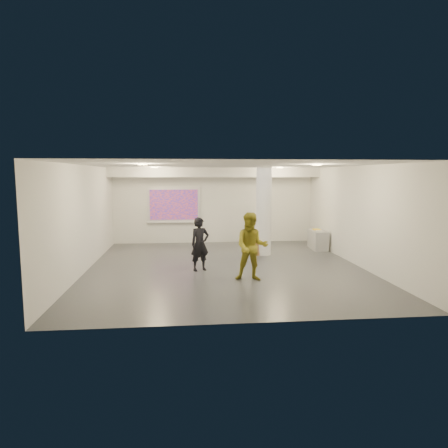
{
  "coord_description": "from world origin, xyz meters",
  "views": [
    {
      "loc": [
        -1.2,
        -11.52,
        2.73
      ],
      "look_at": [
        0.0,
        0.4,
        1.25
      ],
      "focal_mm": 32.0,
      "sensor_mm": 36.0,
      "label": 1
    }
  ],
  "objects": [
    {
      "name": "soffit_band",
      "position": [
        0.0,
        3.95,
        2.82
      ],
      "size": [
        8.0,
        1.1,
        0.36
      ],
      "primitive_type": "cube",
      "color": "silver",
      "rests_on": "ceiling"
    },
    {
      "name": "credenza",
      "position": [
        3.72,
        2.63,
        0.35
      ],
      "size": [
        0.57,
        1.22,
        0.7
      ],
      "primitive_type": "cube",
      "rotation": [
        0.0,
        0.0,
        -0.06
      ],
      "color": "#949799",
      "rests_on": "floor"
    },
    {
      "name": "cardboard_front",
      "position": [
        1.29,
        1.7,
        0.25
      ],
      "size": [
        0.48,
        0.24,
        0.5
      ],
      "primitive_type": "cube",
      "rotation": [
        -0.31,
        0.0,
        0.09
      ],
      "color": "brown",
      "rests_on": "floor"
    },
    {
      "name": "downlight_nw",
      "position": [
        -2.2,
        2.5,
        2.98
      ],
      "size": [
        0.22,
        0.22,
        0.02
      ],
      "primitive_type": "cylinder",
      "color": "#EACD81",
      "rests_on": "ceiling"
    },
    {
      "name": "cardboard_back",
      "position": [
        1.28,
        1.63,
        0.28
      ],
      "size": [
        0.51,
        0.28,
        0.55
      ],
      "primitive_type": "cube",
      "rotation": [
        -0.11,
        0.0,
        0.37
      ],
      "color": "brown",
      "rests_on": "floor"
    },
    {
      "name": "woman",
      "position": [
        -0.76,
        -0.3,
        0.76
      ],
      "size": [
        0.65,
        0.55,
        1.53
      ],
      "primitive_type": "imported",
      "rotation": [
        0.0,
        0.0,
        0.39
      ],
      "color": "black",
      "rests_on": "floor"
    },
    {
      "name": "man",
      "position": [
        0.52,
        -1.51,
        0.89
      ],
      "size": [
        0.96,
        0.8,
        1.77
      ],
      "primitive_type": "imported",
      "rotation": [
        0.0,
        0.0,
        -0.16
      ],
      "color": "olive",
      "rests_on": "floor"
    },
    {
      "name": "downlight_sw",
      "position": [
        -2.2,
        -1.5,
        2.98
      ],
      "size": [
        0.22,
        0.22,
        0.02
      ],
      "primitive_type": "cylinder",
      "color": "#EACD81",
      "rests_on": "ceiling"
    },
    {
      "name": "wall_front",
      "position": [
        0.0,
        -4.5,
        1.5
      ],
      "size": [
        8.0,
        0.01,
        3.0
      ],
      "primitive_type": "cube",
      "color": "silver",
      "rests_on": "floor"
    },
    {
      "name": "downlight_se",
      "position": [
        2.2,
        -1.5,
        2.98
      ],
      "size": [
        0.22,
        0.22,
        0.02
      ],
      "primitive_type": "cylinder",
      "color": "#EACD81",
      "rests_on": "ceiling"
    },
    {
      "name": "postit_pad",
      "position": [
        3.7,
        2.74,
        0.71
      ],
      "size": [
        0.24,
        0.33,
        0.03
      ],
      "primitive_type": "cube",
      "rotation": [
        0.0,
        0.0,
        -0.02
      ],
      "color": "yellow",
      "rests_on": "credenza"
    },
    {
      "name": "downlight_ne",
      "position": [
        2.2,
        2.5,
        2.98
      ],
      "size": [
        0.22,
        0.22,
        0.02
      ],
      "primitive_type": "cylinder",
      "color": "#EACD81",
      "rests_on": "ceiling"
    },
    {
      "name": "wall_left",
      "position": [
        -4.0,
        0.0,
        1.5
      ],
      "size": [
        0.01,
        9.0,
        3.0
      ],
      "primitive_type": "cube",
      "color": "silver",
      "rests_on": "floor"
    },
    {
      "name": "wall_back",
      "position": [
        0.0,
        4.5,
        1.5
      ],
      "size": [
        8.0,
        0.01,
        3.0
      ],
      "primitive_type": "cube",
      "color": "silver",
      "rests_on": "floor"
    },
    {
      "name": "ceiling",
      "position": [
        0.0,
        0.0,
        3.0
      ],
      "size": [
        8.0,
        9.0,
        0.01
      ],
      "primitive_type": "cube",
      "color": "silver",
      "rests_on": "floor"
    },
    {
      "name": "projection_screen",
      "position": [
        -1.6,
        4.45,
        1.53
      ],
      "size": [
        2.1,
        0.13,
        1.42
      ],
      "color": "silver",
      "rests_on": "wall_back"
    },
    {
      "name": "column",
      "position": [
        1.5,
        1.8,
        1.5
      ],
      "size": [
        0.52,
        0.52,
        3.0
      ],
      "primitive_type": "cylinder",
      "color": "white",
      "rests_on": "floor"
    },
    {
      "name": "papers_stack",
      "position": [
        3.71,
        2.53,
        0.71
      ],
      "size": [
        0.26,
        0.31,
        0.02
      ],
      "primitive_type": "cube",
      "rotation": [
        0.0,
        0.0,
        -0.16
      ],
      "color": "silver",
      "rests_on": "credenza"
    },
    {
      "name": "floor",
      "position": [
        0.0,
        0.0,
        0.0
      ],
      "size": [
        8.0,
        9.0,
        0.01
      ],
      "primitive_type": "cube",
      "color": "#36393E",
      "rests_on": "ground"
    },
    {
      "name": "wall_right",
      "position": [
        4.0,
        0.0,
        1.5
      ],
      "size": [
        0.01,
        9.0,
        3.0
      ],
      "primitive_type": "cube",
      "color": "silver",
      "rests_on": "floor"
    }
  ]
}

